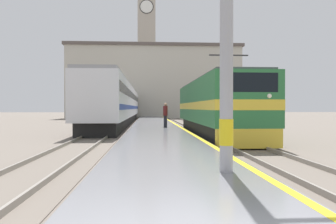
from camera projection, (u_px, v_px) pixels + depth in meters
name	position (u px, v px, depth m)	size (l,w,h in m)	color
ground_plane	(154.00, 125.00, 33.35)	(200.00, 200.00, 0.00)	#70665B
platform	(155.00, 126.00, 28.36)	(3.92, 140.00, 0.30)	slate
rail_track_near	(195.00, 128.00, 28.58)	(2.83, 140.00, 0.16)	#70665B
rail_track_far	(112.00, 128.00, 28.13)	(2.83, 140.00, 0.16)	#70665B
locomotive_train	(215.00, 107.00, 20.38)	(2.92, 14.39, 4.49)	black
passenger_train	(120.00, 104.00, 35.51)	(2.92, 35.24, 4.14)	black
catenary_mast	(230.00, 4.00, 7.44)	(2.68, 0.32, 7.78)	#9E9EA3
person_on_platform	(165.00, 114.00, 24.66)	(0.34, 0.34, 1.84)	#23232D
clock_tower	(147.00, 45.00, 68.09)	(4.52, 4.52, 28.04)	#ADA393
station_building	(154.00, 82.00, 57.06)	(29.84, 7.42, 12.51)	#B7B2A3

